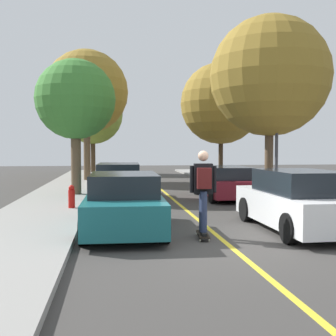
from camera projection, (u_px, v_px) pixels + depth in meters
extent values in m
plane|color=#3D3A38|center=(230.00, 246.00, 8.44)|extent=(80.00, 80.00, 0.00)
cube|color=gray|center=(1.00, 250.00, 7.85)|extent=(2.55, 56.00, 0.14)
cube|color=gold|center=(192.00, 215.00, 12.40)|extent=(0.12, 39.20, 0.01)
cube|color=#196066|center=(124.00, 210.00, 9.90)|extent=(1.82, 4.04, 0.69)
cube|color=black|center=(124.00, 184.00, 9.92)|extent=(1.58, 2.31, 0.50)
cylinder|color=black|center=(164.00, 228.00, 8.71)|extent=(0.23, 0.64, 0.64)
cylinder|color=black|center=(84.00, 230.00, 8.52)|extent=(0.23, 0.64, 0.64)
cylinder|color=black|center=(154.00, 210.00, 11.30)|extent=(0.23, 0.64, 0.64)
cylinder|color=black|center=(93.00, 211.00, 11.12)|extent=(0.23, 0.64, 0.64)
cube|color=#196066|center=(119.00, 184.00, 16.74)|extent=(1.96, 4.42, 0.70)
cube|color=black|center=(119.00, 169.00, 16.69)|extent=(1.69, 2.79, 0.49)
cylinder|color=black|center=(141.00, 193.00, 15.36)|extent=(0.25, 0.65, 0.64)
cylinder|color=black|center=(95.00, 194.00, 15.21)|extent=(0.25, 0.65, 0.64)
cylinder|color=black|center=(139.00, 186.00, 18.30)|extent=(0.25, 0.65, 0.64)
cylinder|color=black|center=(100.00, 187.00, 18.14)|extent=(0.25, 0.65, 0.64)
cube|color=white|center=(297.00, 208.00, 10.11)|extent=(1.77, 4.15, 0.73)
cube|color=black|center=(300.00, 182.00, 9.95)|extent=(1.54, 2.40, 0.54)
cylinder|color=black|center=(246.00, 209.00, 11.36)|extent=(0.23, 0.64, 0.64)
cylinder|color=black|center=(302.00, 208.00, 11.59)|extent=(0.23, 0.64, 0.64)
cylinder|color=black|center=(290.00, 228.00, 8.65)|extent=(0.23, 0.64, 0.64)
cube|color=maroon|center=(224.00, 186.00, 16.61)|extent=(1.76, 4.38, 0.62)
cube|color=black|center=(225.00, 172.00, 16.45)|extent=(1.54, 2.90, 0.46)
cylinder|color=black|center=(197.00, 187.00, 17.99)|extent=(0.23, 0.64, 0.64)
cylinder|color=black|center=(234.00, 186.00, 18.19)|extent=(0.23, 0.64, 0.64)
cylinder|color=black|center=(213.00, 194.00, 15.05)|extent=(0.23, 0.64, 0.64)
cylinder|color=black|center=(257.00, 194.00, 15.25)|extent=(0.23, 0.64, 0.64)
cylinder|color=brown|center=(76.00, 159.00, 16.78)|extent=(0.39, 0.39, 2.81)
sphere|color=#3D7F33|center=(75.00, 99.00, 16.67)|extent=(3.16, 3.16, 3.16)
cylinder|color=brown|center=(87.00, 149.00, 24.36)|extent=(0.39, 0.39, 3.58)
sphere|color=olive|center=(86.00, 92.00, 24.20)|extent=(4.77, 4.77, 4.77)
cylinder|color=#3D2D1E|center=(93.00, 153.00, 32.37)|extent=(0.35, 0.35, 2.89)
sphere|color=olive|center=(93.00, 114.00, 32.24)|extent=(4.57, 4.57, 4.57)
cylinder|color=brown|center=(269.00, 156.00, 16.44)|extent=(0.33, 0.33, 3.06)
sphere|color=olive|center=(270.00, 76.00, 16.29)|extent=(4.63, 4.63, 4.63)
cylinder|color=#3D2D1E|center=(221.00, 153.00, 23.68)|extent=(0.25, 0.25, 3.10)
sphere|color=olive|center=(221.00, 103.00, 23.55)|extent=(4.54, 4.54, 4.54)
cylinder|color=#B2140F|center=(72.00, 199.00, 12.92)|extent=(0.20, 0.20, 0.55)
sphere|color=#B2140F|center=(72.00, 188.00, 12.90)|extent=(0.18, 0.18, 0.18)
cylinder|color=#38383D|center=(277.00, 129.00, 15.83)|extent=(0.12, 0.12, 5.12)
cube|color=#EAE5C6|center=(278.00, 56.00, 15.70)|extent=(0.36, 0.24, 0.20)
cube|color=black|center=(203.00, 234.00, 9.19)|extent=(0.31, 0.86, 0.02)
cylinder|color=beige|center=(197.00, 234.00, 9.53)|extent=(0.03, 0.06, 0.06)
cylinder|color=beige|center=(205.00, 234.00, 9.54)|extent=(0.03, 0.06, 0.06)
cylinder|color=beige|center=(200.00, 240.00, 8.86)|extent=(0.03, 0.06, 0.06)
cylinder|color=beige|center=(209.00, 240.00, 8.86)|extent=(0.03, 0.06, 0.06)
cube|color=#99999E|center=(201.00, 232.00, 9.54)|extent=(0.10, 0.05, 0.02)
cube|color=#99999E|center=(205.00, 239.00, 8.86)|extent=(0.10, 0.05, 0.02)
cube|color=black|center=(202.00, 230.00, 9.41)|extent=(0.13, 0.27, 0.06)
cube|color=black|center=(204.00, 234.00, 8.97)|extent=(0.13, 0.27, 0.06)
cylinder|color=#283351|center=(202.00, 210.00, 9.29)|extent=(0.17, 0.17, 0.88)
cylinder|color=#283351|center=(204.00, 212.00, 9.05)|extent=(0.17, 0.17, 0.88)
cube|color=black|center=(203.00, 179.00, 9.14)|extent=(0.42, 0.26, 0.65)
sphere|color=tan|center=(203.00, 156.00, 9.11)|extent=(0.23, 0.23, 0.23)
cylinder|color=black|center=(192.00, 179.00, 9.13)|extent=(0.10, 0.10, 0.58)
cylinder|color=black|center=(214.00, 179.00, 9.15)|extent=(0.10, 0.10, 0.58)
cube|color=#4C1414|center=(204.00, 178.00, 8.94)|extent=(0.32, 0.21, 0.44)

